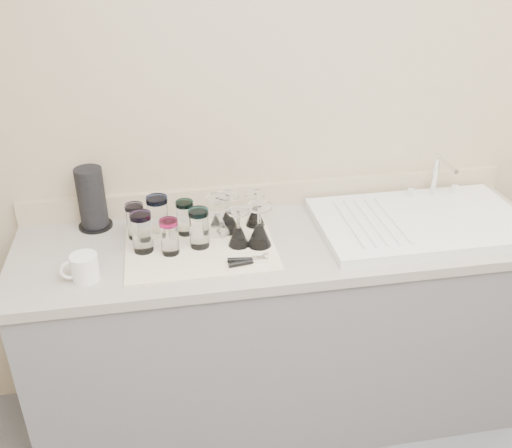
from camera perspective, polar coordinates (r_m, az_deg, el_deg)
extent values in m
cube|color=tan|center=(2.32, 1.55, 9.83)|extent=(3.50, 0.04, 2.50)
cube|color=slate|center=(2.47, 2.72, -10.87)|extent=(2.00, 0.60, 0.86)
cube|color=gray|center=(2.21, 2.99, -1.84)|extent=(2.06, 0.62, 0.04)
cube|color=white|center=(2.36, 16.13, 0.22)|extent=(0.82, 0.50, 0.03)
cylinder|color=silver|center=(2.54, 17.46, 4.75)|extent=(0.02, 0.02, 0.18)
cylinder|color=silver|center=(2.44, 18.54, 5.69)|extent=(0.02, 0.16, 0.02)
cylinder|color=silver|center=(2.52, 15.20, 3.18)|extent=(0.03, 0.03, 0.04)
cylinder|color=silver|center=(2.61, 19.20, 3.45)|extent=(0.03, 0.03, 0.04)
cube|color=white|center=(2.14, -5.58, -2.34)|extent=(0.55, 0.42, 0.01)
cylinder|color=white|center=(2.20, -11.94, 0.09)|extent=(0.07, 0.07, 0.12)
cylinder|color=#AD8DD0|center=(2.17, -12.12, 1.68)|extent=(0.07, 0.07, 0.02)
cylinder|color=white|center=(2.20, -9.73, 0.52)|extent=(0.08, 0.08, 0.14)
cylinder|color=blue|center=(2.16, -9.91, 2.41)|extent=(0.08, 0.08, 0.02)
cylinder|color=white|center=(2.20, -7.08, 0.46)|extent=(0.06, 0.06, 0.12)
cylinder|color=#13946D|center=(2.17, -7.19, 2.03)|extent=(0.07, 0.07, 0.02)
cylinder|color=white|center=(2.11, -11.30, -1.03)|extent=(0.07, 0.07, 0.13)
cylinder|color=#5E3596|center=(2.07, -11.50, 0.81)|extent=(0.08, 0.08, 0.02)
cylinder|color=white|center=(2.08, -8.62, -1.47)|extent=(0.06, 0.06, 0.12)
cylinder|color=#C5136D|center=(2.05, -8.76, 0.15)|extent=(0.07, 0.07, 0.02)
cylinder|color=white|center=(2.10, -5.70, -0.64)|extent=(0.07, 0.07, 0.13)
cylinder|color=#2CB9B6|center=(2.07, -5.80, 1.17)|extent=(0.08, 0.08, 0.02)
cone|color=white|center=(2.21, -2.80, 0.26)|extent=(0.09, 0.09, 0.08)
cylinder|color=white|center=(2.18, -2.84, 1.96)|extent=(0.01, 0.01, 0.07)
cylinder|color=white|center=(2.16, -2.87, 2.83)|extent=(0.09, 0.09, 0.01)
cone|color=white|center=(2.25, -0.07, 0.75)|extent=(0.08, 0.08, 0.07)
cylinder|color=white|center=(2.22, -0.08, 2.24)|extent=(0.01, 0.01, 0.06)
cylinder|color=white|center=(2.21, -0.08, 3.00)|extent=(0.08, 0.08, 0.01)
cone|color=white|center=(2.12, -1.76, -1.22)|extent=(0.08, 0.08, 0.07)
cylinder|color=white|center=(2.08, -1.78, 0.39)|extent=(0.01, 0.01, 0.06)
cylinder|color=white|center=(2.07, -1.80, 1.22)|extent=(0.08, 0.08, 0.01)
cone|color=white|center=(2.11, 0.33, -1.08)|extent=(0.09, 0.09, 0.09)
cylinder|color=white|center=(2.07, 0.34, 0.77)|extent=(0.01, 0.01, 0.07)
cylinder|color=white|center=(2.06, 0.34, 1.73)|extent=(0.09, 0.09, 0.01)
cone|color=white|center=(2.20, -3.81, 0.02)|extent=(0.09, 0.09, 0.08)
cylinder|color=white|center=(2.16, -3.88, 1.70)|extent=(0.01, 0.01, 0.06)
cylinder|color=white|center=(2.15, -3.91, 2.57)|extent=(0.09, 0.09, 0.01)
cube|color=silver|center=(2.03, 0.40, -3.57)|extent=(0.06, 0.03, 0.02)
cylinder|color=black|center=(2.01, -1.23, -3.90)|extent=(0.11, 0.03, 0.02)
cylinder|color=black|center=(2.03, -1.32, -3.60)|extent=(0.11, 0.03, 0.02)
cylinder|color=white|center=(2.01, -16.74, -4.20)|extent=(0.11, 0.11, 0.09)
torus|color=white|center=(2.02, -18.07, -4.41)|extent=(0.07, 0.02, 0.07)
cylinder|color=black|center=(2.36, -15.72, -0.13)|extent=(0.13, 0.13, 0.01)
cylinder|color=black|center=(2.30, -16.13, 2.59)|extent=(0.11, 0.11, 0.24)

